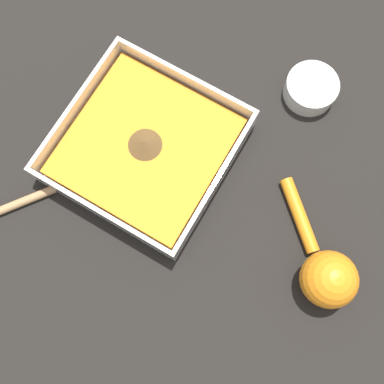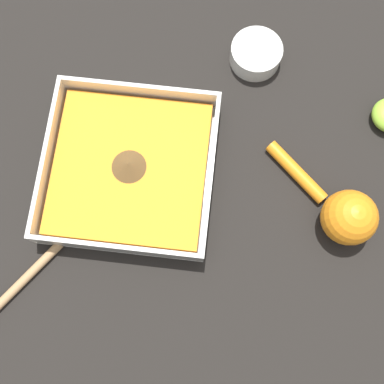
{
  "view_description": "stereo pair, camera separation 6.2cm",
  "coord_description": "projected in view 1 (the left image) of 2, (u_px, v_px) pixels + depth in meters",
  "views": [
    {
      "loc": [
        -0.18,
        -0.14,
        0.62
      ],
      "look_at": [
        -0.05,
        -0.06,
        0.02
      ],
      "focal_mm": 42.0,
      "sensor_mm": 36.0,
      "label": 1
    },
    {
      "loc": [
        -0.2,
        -0.08,
        0.62
      ],
      "look_at": [
        -0.05,
        -0.06,
        0.02
      ],
      "focal_mm": 42.0,
      "sensor_mm": 36.0,
      "label": 2
    }
  ],
  "objects": [
    {
      "name": "spice_bowl",
      "position": [
        310.0,
        89.0,
        0.67
      ],
      "size": [
        0.08,
        0.08,
        0.03
      ],
      "color": "silver",
      "rests_on": "ground_plane"
    },
    {
      "name": "square_dish",
      "position": [
        146.0,
        148.0,
        0.64
      ],
      "size": [
        0.23,
        0.23,
        0.05
      ],
      "color": "silver",
      "rests_on": "ground_plane"
    },
    {
      "name": "ground_plane",
      "position": [
        171.0,
        146.0,
        0.66
      ],
      "size": [
        4.0,
        4.0,
        0.0
      ],
      "primitive_type": "plane",
      "color": "black"
    },
    {
      "name": "lemon_squeezer",
      "position": [
        326.0,
        274.0,
        0.58
      ],
      "size": [
        0.14,
        0.15,
        0.07
      ],
      "rotation": [
        0.0,
        0.0,
        3.97
      ],
      "color": "orange",
      "rests_on": "ground_plane"
    }
  ]
}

